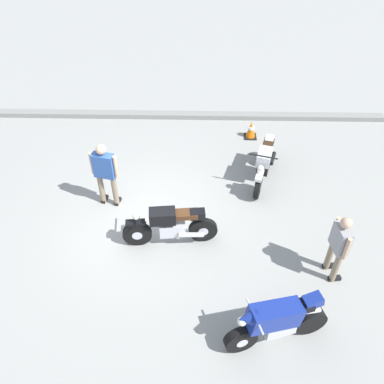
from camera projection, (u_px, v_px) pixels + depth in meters
ground_plane at (147, 221)px, 9.88m from camera, size 40.00×40.00×0.00m
curb_edge at (162, 115)px, 13.25m from camera, size 14.00×0.30×0.15m
motorcycle_blue_sportbike at (277, 321)px, 7.25m from camera, size 1.92×0.89×1.14m
motorcycle_silver_cruiser at (264, 162)px, 10.70m from camera, size 0.89×2.04×1.09m
motorcycle_black_cruiser at (170, 226)px, 9.04m from camera, size 2.09×0.70×1.09m
person_in_gray_shirt at (339, 244)px, 8.11m from camera, size 0.36×0.64×1.64m
person_in_blue_shirt at (105, 171)px, 9.65m from camera, size 0.67×0.40×1.76m
traffic_cone at (251, 130)px, 12.30m from camera, size 0.36×0.36×0.53m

